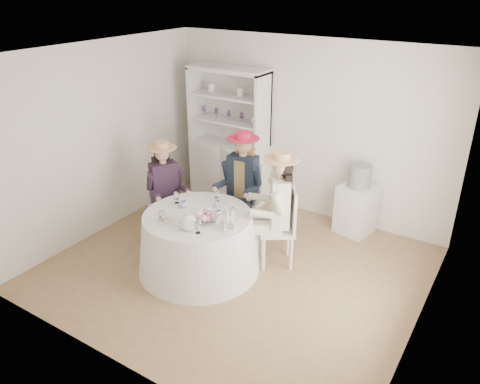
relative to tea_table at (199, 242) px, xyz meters
The scene contains 23 objects.
ground 0.61m from the tea_table, 32.84° to the left, with size 4.50×4.50×0.00m, color olive.
ceiling 2.36m from the tea_table, 32.84° to the left, with size 4.50×4.50×0.00m, color white.
wall_back 2.48m from the tea_table, 80.02° to the left, with size 4.50×4.50×0.00m, color white.
wall_front 2.03m from the tea_table, 77.17° to the right, with size 4.50×4.50×0.00m, color white.
wall_left 2.10m from the tea_table, behind, with size 4.50×4.50×0.00m, color white.
wall_right 2.83m from the tea_table, ahead, with size 4.50×4.50×0.00m, color white.
tea_table is the anchor object (origin of this frame).
hutch 2.23m from the tea_table, 113.00° to the left, with size 1.42×0.80×2.20m.
side_table 2.42m from the tea_table, 55.98° to the left, with size 0.47×0.47×0.73m, color silver.
hatbox 2.47m from the tea_table, 55.98° to the left, with size 0.32×0.32×0.32m, color black.
guest_left 1.09m from the tea_table, 153.89° to the left, with size 0.61×0.56×1.43m.
guest_mid 1.13m from the tea_table, 88.81° to the left, with size 0.58×0.60×1.57m.
guest_right 1.12m from the tea_table, 40.02° to the left, with size 0.67×0.62×1.55m.
spare_chair 1.68m from the tea_table, 108.18° to the left, with size 0.63×0.63×1.08m.
teacup_a 0.52m from the tea_table, 166.65° to the left, with size 0.10×0.10×0.08m, color white.
teacup_b 0.53m from the tea_table, 75.83° to the left, with size 0.07×0.07×0.07m, color white.
teacup_c 0.50m from the tea_table, 26.07° to the left, with size 0.08×0.08×0.07m, color white.
flower_bowl 0.48m from the tea_table, ahead, with size 0.22×0.22×0.05m, color white.
flower_arrangement 0.54m from the tea_table, 29.04° to the right, with size 0.21×0.21×0.08m.
table_teapot 0.60m from the tea_table, 68.76° to the right, with size 0.28×0.20×0.21m.
sandwich_plate 0.56m from the tea_table, 122.18° to the right, with size 0.27×0.27×0.06m.
cupcake_stand 0.70m from the tea_table, ahead, with size 0.23×0.23×0.22m.
stemware_set 0.47m from the tea_table, 90.00° to the left, with size 0.93×0.90×0.15m.
Camera 1 is at (2.79, -4.29, 3.46)m, focal length 35.00 mm.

